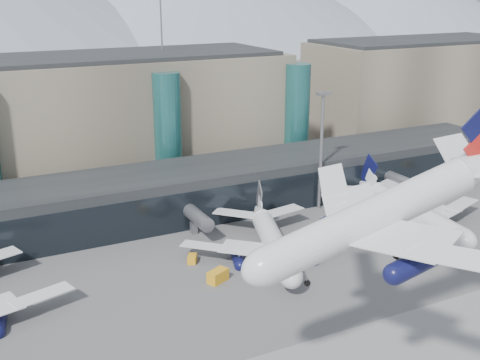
{
  "coord_description": "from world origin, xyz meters",
  "views": [
    {
      "loc": [
        -40.83,
        -54.88,
        46.48
      ],
      "look_at": [
        2.66,
        32.0,
        15.05
      ],
      "focal_mm": 45.0,
      "sensor_mm": 36.0,
      "label": 1
    }
  ],
  "objects_px": {
    "lightmast_mid": "(321,144)",
    "jet_parked_right": "(404,202)",
    "veh_h": "(218,276)",
    "veh_c": "(376,244)",
    "hero_jet": "(395,200)",
    "veh_b": "(192,259)",
    "veh_d": "(374,198)",
    "jet_parked_mid": "(271,232)"
  },
  "relations": [
    {
      "from": "lightmast_mid",
      "to": "jet_parked_right",
      "type": "distance_m",
      "value": 20.88
    },
    {
      "from": "jet_parked_right",
      "to": "veh_h",
      "type": "bearing_deg",
      "value": 103.86
    },
    {
      "from": "veh_c",
      "to": "veh_h",
      "type": "bearing_deg",
      "value": -148.79
    },
    {
      "from": "hero_jet",
      "to": "veh_b",
      "type": "xyz_separation_m",
      "value": [
        -8.03,
        41.46,
        -23.11
      ]
    },
    {
      "from": "jet_parked_right",
      "to": "hero_jet",
      "type": "bearing_deg",
      "value": 142.21
    },
    {
      "from": "lightmast_mid",
      "to": "veh_c",
      "type": "height_order",
      "value": "lightmast_mid"
    },
    {
      "from": "veh_b",
      "to": "veh_h",
      "type": "bearing_deg",
      "value": -143.2
    },
    {
      "from": "veh_c",
      "to": "veh_d",
      "type": "relative_size",
      "value": 1.19
    },
    {
      "from": "veh_c",
      "to": "veh_h",
      "type": "height_order",
      "value": "veh_h"
    },
    {
      "from": "jet_parked_mid",
      "to": "jet_parked_right",
      "type": "height_order",
      "value": "jet_parked_right"
    },
    {
      "from": "hero_jet",
      "to": "veh_h",
      "type": "relative_size",
      "value": 10.28
    },
    {
      "from": "jet_parked_mid",
      "to": "veh_b",
      "type": "relative_size",
      "value": 14.74
    },
    {
      "from": "veh_b",
      "to": "veh_h",
      "type": "relative_size",
      "value": 0.65
    },
    {
      "from": "jet_parked_right",
      "to": "veh_h",
      "type": "height_order",
      "value": "jet_parked_right"
    },
    {
      "from": "veh_h",
      "to": "veh_c",
      "type": "bearing_deg",
      "value": -28.01
    },
    {
      "from": "lightmast_mid",
      "to": "veh_c",
      "type": "distance_m",
      "value": 26.51
    },
    {
      "from": "veh_c",
      "to": "veh_h",
      "type": "relative_size",
      "value": 0.92
    },
    {
      "from": "veh_b",
      "to": "veh_h",
      "type": "xyz_separation_m",
      "value": [
        1.04,
        -8.59,
        0.32
      ]
    },
    {
      "from": "jet_parked_right",
      "to": "veh_h",
      "type": "distance_m",
      "value": 45.0
    },
    {
      "from": "hero_jet",
      "to": "lightmast_mid",
      "type": "bearing_deg",
      "value": 68.25
    },
    {
      "from": "veh_h",
      "to": "jet_parked_mid",
      "type": "bearing_deg",
      "value": -2.2
    },
    {
      "from": "hero_jet",
      "to": "veh_h",
      "type": "height_order",
      "value": "hero_jet"
    },
    {
      "from": "lightmast_mid",
      "to": "jet_parked_mid",
      "type": "xyz_separation_m",
      "value": [
        -20.88,
        -15.66,
        -10.19
      ]
    },
    {
      "from": "veh_c",
      "to": "veh_h",
      "type": "distance_m",
      "value": 31.75
    },
    {
      "from": "hero_jet",
      "to": "veh_c",
      "type": "height_order",
      "value": "hero_jet"
    },
    {
      "from": "lightmast_mid",
      "to": "hero_jet",
      "type": "bearing_deg",
      "value": -116.57
    },
    {
      "from": "jet_parked_mid",
      "to": "veh_h",
      "type": "xyz_separation_m",
      "value": [
        -13.29,
        -5.81,
        -3.23
      ]
    },
    {
      "from": "veh_c",
      "to": "hero_jet",
      "type": "bearing_deg",
      "value": -94.6
    },
    {
      "from": "hero_jet",
      "to": "veh_d",
      "type": "relative_size",
      "value": 13.38
    },
    {
      "from": "jet_parked_mid",
      "to": "hero_jet",
      "type": "bearing_deg",
      "value": -171.31
    },
    {
      "from": "veh_c",
      "to": "veh_d",
      "type": "xyz_separation_m",
      "value": [
        16.02,
        20.69,
        -0.13
      ]
    },
    {
      "from": "veh_b",
      "to": "veh_d",
      "type": "distance_m",
      "value": 50.0
    },
    {
      "from": "jet_parked_mid",
      "to": "jet_parked_right",
      "type": "xyz_separation_m",
      "value": [
        31.14,
        0.25,
        0.56
      ]
    },
    {
      "from": "veh_c",
      "to": "veh_h",
      "type": "xyz_separation_m",
      "value": [
        -31.73,
        1.22,
        0.08
      ]
    },
    {
      "from": "veh_h",
      "to": "jet_parked_right",
      "type": "bearing_deg",
      "value": -18.05
    },
    {
      "from": "veh_d",
      "to": "veh_h",
      "type": "bearing_deg",
      "value": 157.5
    },
    {
      "from": "hero_jet",
      "to": "jet_parked_mid",
      "type": "xyz_separation_m",
      "value": [
        6.3,
        38.68,
        -19.56
      ]
    },
    {
      "from": "lightmast_mid",
      "to": "veh_h",
      "type": "bearing_deg",
      "value": -147.86
    },
    {
      "from": "veh_d",
      "to": "veh_c",
      "type": "bearing_deg",
      "value": -172.44
    },
    {
      "from": "jet_parked_mid",
      "to": "veh_h",
      "type": "bearing_deg",
      "value": 131.56
    },
    {
      "from": "jet_parked_mid",
      "to": "veh_b",
      "type": "xyz_separation_m",
      "value": [
        -14.33,
        2.78,
        -3.55
      ]
    },
    {
      "from": "veh_h",
      "to": "hero_jet",
      "type": "bearing_deg",
      "value": -103.81
    }
  ]
}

